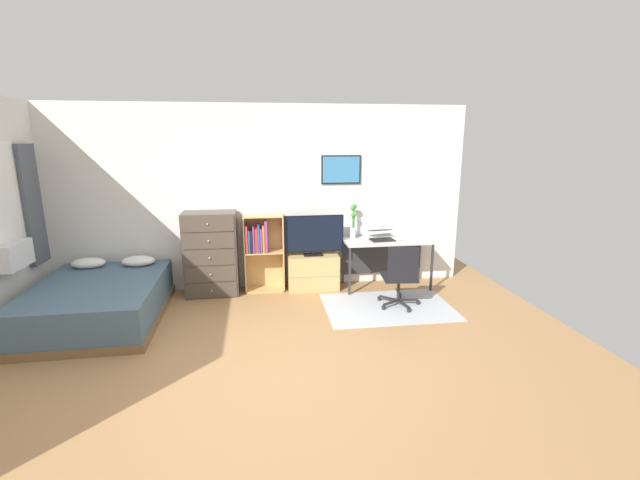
% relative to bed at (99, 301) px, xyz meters
% --- Properties ---
extents(ground_plane, '(7.20, 7.20, 0.00)m').
position_rel_bed_xyz_m(ground_plane, '(2.06, -1.39, -0.25)').
color(ground_plane, '#A87A4C').
extents(wall_back_with_posters, '(6.12, 0.09, 2.70)m').
position_rel_bed_xyz_m(wall_back_with_posters, '(2.07, 1.04, 1.10)').
color(wall_back_with_posters, silver).
rests_on(wall_back_with_posters, ground_plane).
extents(area_rug, '(1.70, 1.20, 0.01)m').
position_rel_bed_xyz_m(area_rug, '(3.68, -0.09, -0.25)').
color(area_rug, '#B2B7BC').
rests_on(area_rug, ground_plane).
extents(bed, '(1.51, 1.98, 0.62)m').
position_rel_bed_xyz_m(bed, '(0.00, 0.00, 0.00)').
color(bed, brown).
rests_on(bed, ground_plane).
extents(dresser, '(0.74, 0.46, 1.21)m').
position_rel_bed_xyz_m(dresser, '(1.30, 0.76, 0.35)').
color(dresser, '#4C4238').
rests_on(dresser, ground_plane).
extents(bookshelf, '(0.57, 0.30, 1.13)m').
position_rel_bed_xyz_m(bookshelf, '(2.01, 0.83, 0.41)').
color(bookshelf, tan).
rests_on(bookshelf, ground_plane).
extents(tv_stand, '(0.75, 0.41, 0.53)m').
position_rel_bed_xyz_m(tv_stand, '(2.77, 0.78, 0.01)').
color(tv_stand, tan).
rests_on(tv_stand, ground_plane).
extents(television, '(0.90, 0.16, 0.60)m').
position_rel_bed_xyz_m(television, '(2.77, 0.76, 0.58)').
color(television, black).
rests_on(television, tv_stand).
extents(desk, '(1.30, 0.57, 0.74)m').
position_rel_bed_xyz_m(desk, '(3.88, 0.77, 0.35)').
color(desk, silver).
rests_on(desk, ground_plane).
extents(office_chair, '(0.57, 0.58, 0.86)m').
position_rel_bed_xyz_m(office_chair, '(3.83, -0.12, 0.21)').
color(office_chair, '#232326').
rests_on(office_chair, ground_plane).
extents(laptop, '(0.38, 0.40, 0.15)m').
position_rel_bed_xyz_m(laptop, '(3.80, 0.74, 0.55)').
color(laptop, black).
rests_on(laptop, desk).
extents(computer_mouse, '(0.06, 0.10, 0.03)m').
position_rel_bed_xyz_m(computer_mouse, '(4.05, 0.63, 0.50)').
color(computer_mouse, silver).
rests_on(computer_mouse, desk).
extents(bamboo_vase, '(0.09, 0.10, 0.52)m').
position_rel_bed_xyz_m(bamboo_vase, '(3.40, 0.88, 0.75)').
color(bamboo_vase, silver).
rests_on(bamboo_vase, desk).
extents(wine_glass, '(0.07, 0.07, 0.18)m').
position_rel_bed_xyz_m(wine_glass, '(3.54, 0.61, 0.62)').
color(wine_glass, silver).
rests_on(wine_glass, desk).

